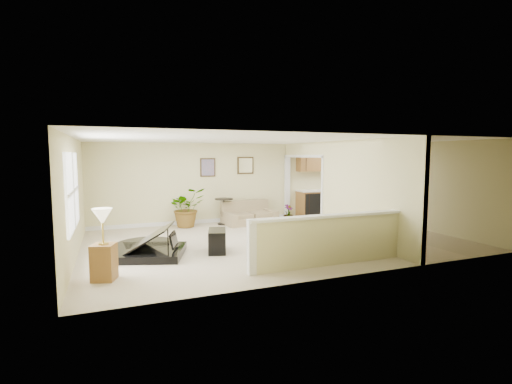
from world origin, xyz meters
name	(u,v)px	position (x,y,z in m)	size (l,w,h in m)	color
floor	(275,240)	(0.00, 0.00, 0.00)	(9.00, 9.00, 0.00)	#C2B196
back_wall	(236,183)	(0.00, 3.00, 1.25)	(9.00, 0.04, 2.50)	beige
front_wall	(347,206)	(0.00, -3.00, 1.25)	(9.00, 0.04, 2.50)	beige
left_wall	(74,198)	(-4.50, 0.00, 1.25)	(0.04, 6.00, 2.50)	beige
right_wall	(415,185)	(4.50, 0.00, 1.25)	(0.04, 6.00, 2.50)	beige
ceiling	(275,140)	(0.00, 0.00, 2.50)	(9.00, 6.00, 0.04)	white
kitchen_vinyl	(376,231)	(3.15, 0.00, 0.00)	(2.70, 6.00, 0.01)	tan
interior_partition	(331,189)	(1.80, 0.25, 1.22)	(0.18, 5.99, 2.50)	beige
pony_half_wall	(328,239)	(0.08, -2.30, 0.52)	(3.42, 0.22, 1.00)	beige
left_window	(72,191)	(-4.49, -0.50, 1.45)	(0.05, 2.15, 1.45)	white
wall_art_left	(208,167)	(-0.95, 2.97, 1.75)	(0.48, 0.04, 0.58)	#3B2B15
wall_mirror	(245,165)	(0.30, 2.97, 1.80)	(0.55, 0.04, 0.55)	#3B2B15
kitchen_cabinets	(326,191)	(3.19, 2.73, 0.87)	(2.36, 0.65, 2.33)	brown
piano	(143,227)	(-3.18, -0.21, 0.60)	(2.11, 2.09, 1.44)	black
piano_bench	(217,241)	(-1.65, -0.55, 0.24)	(0.37, 0.73, 0.49)	black
loveseat	(249,212)	(0.21, 2.41, 0.35)	(1.71, 1.09, 0.92)	tan
accent_table	(224,208)	(-0.56, 2.55, 0.52)	(0.55, 0.55, 0.80)	black
palm_plant	(187,208)	(-1.71, 2.57, 0.57)	(1.21, 1.10, 1.17)	black
small_plant	(288,215)	(1.45, 2.14, 0.24)	(0.42, 0.42, 0.57)	black
lamp_stand	(104,250)	(-3.95, -1.65, 0.52)	(0.46, 0.46, 1.24)	brown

